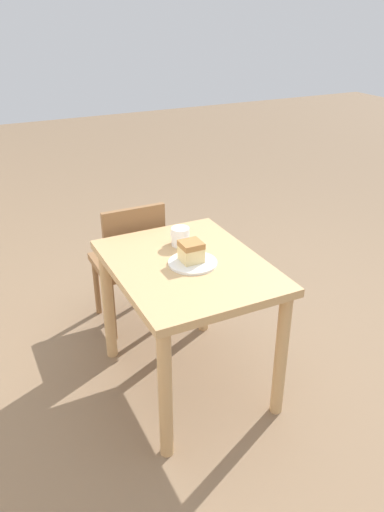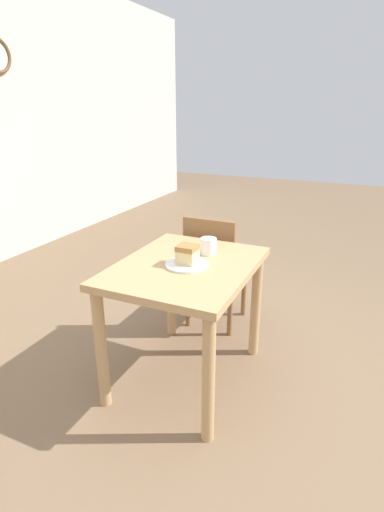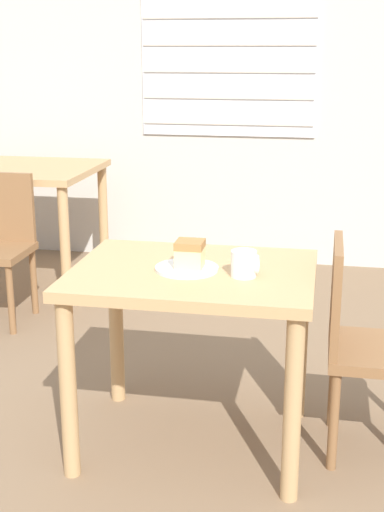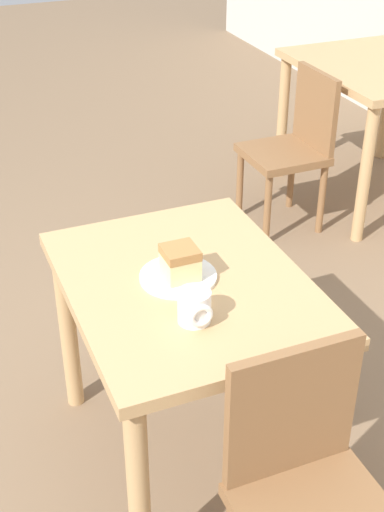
{
  "view_description": "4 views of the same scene",
  "coord_description": "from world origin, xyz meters",
  "px_view_note": "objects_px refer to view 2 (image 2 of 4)",
  "views": [
    {
      "loc": [
        -1.75,
        1.4,
        1.79
      ],
      "look_at": [
        0.13,
        0.48,
        0.72
      ],
      "focal_mm": 35.0,
      "sensor_mm": 36.0,
      "label": 1
    },
    {
      "loc": [
        -1.66,
        -0.31,
        1.48
      ],
      "look_at": [
        0.11,
        0.49,
        0.75
      ],
      "focal_mm": 28.0,
      "sensor_mm": 36.0,
      "label": 2
    },
    {
      "loc": [
        0.55,
        -1.89,
        1.47
      ],
      "look_at": [
        0.09,
        0.51,
        0.75
      ],
      "focal_mm": 50.0,
      "sensor_mm": 36.0,
      "label": 3
    },
    {
      "loc": [
        1.7,
        -0.12,
        1.85
      ],
      "look_at": [
        0.11,
        0.53,
        0.79
      ],
      "focal_mm": 50.0,
      "sensor_mm": 36.0,
      "label": 4
    }
  ],
  "objects_px": {
    "dining_table_near": "(186,285)",
    "coffee_mug": "(209,246)",
    "cake_slice": "(187,254)",
    "plate": "(187,265)",
    "chair_near_window": "(214,267)"
  },
  "relations": [
    {
      "from": "dining_table_near",
      "to": "coffee_mug",
      "type": "relative_size",
      "value": 8.9
    },
    {
      "from": "cake_slice",
      "to": "coffee_mug",
      "type": "relative_size",
      "value": 1.01
    },
    {
      "from": "plate",
      "to": "cake_slice",
      "type": "xyz_separation_m",
      "value": [
        0.01,
        0.0,
        0.05
      ]
    },
    {
      "from": "dining_table_near",
      "to": "coffee_mug",
      "type": "distance_m",
      "value": 0.26
    },
    {
      "from": "dining_table_near",
      "to": "plate",
      "type": "height_order",
      "value": "plate"
    },
    {
      "from": "plate",
      "to": "cake_slice",
      "type": "bearing_deg",
      "value": 13.49
    },
    {
      "from": "plate",
      "to": "cake_slice",
      "type": "distance_m",
      "value": 0.06
    },
    {
      "from": "dining_table_near",
      "to": "cake_slice",
      "type": "height_order",
      "value": "cake_slice"
    },
    {
      "from": "chair_near_window",
      "to": "plate",
      "type": "bearing_deg",
      "value": 98.16
    },
    {
      "from": "chair_near_window",
      "to": "coffee_mug",
      "type": "xyz_separation_m",
      "value": [
        -0.43,
        -0.13,
        0.31
      ]
    },
    {
      "from": "plate",
      "to": "cake_slice",
      "type": "height_order",
      "value": "cake_slice"
    },
    {
      "from": "dining_table_near",
      "to": "cake_slice",
      "type": "distance_m",
      "value": 0.18
    },
    {
      "from": "chair_near_window",
      "to": "coffee_mug",
      "type": "distance_m",
      "value": 0.54
    },
    {
      "from": "dining_table_near",
      "to": "chair_near_window",
      "type": "relative_size",
      "value": 1.08
    },
    {
      "from": "cake_slice",
      "to": "coffee_mug",
      "type": "xyz_separation_m",
      "value": [
        0.2,
        -0.04,
        -0.01
      ]
    }
  ]
}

